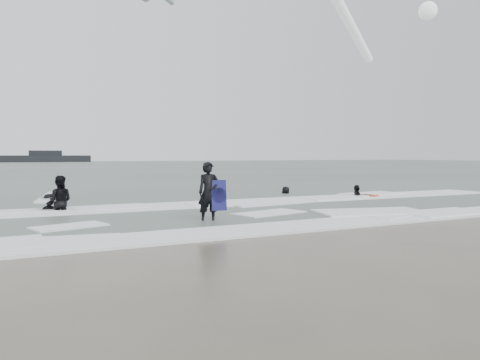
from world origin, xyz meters
name	(u,v)px	position (x,y,z in m)	size (l,w,h in m)	color
ground	(310,223)	(0.00, 0.00, 0.00)	(320.00, 320.00, 0.00)	brown
sea	(63,167)	(0.00, 80.00, 0.06)	(320.00, 320.00, 0.00)	#47544C
surfer_centre	(209,222)	(-2.80, 1.47, 0.00)	(0.70, 0.46, 1.92)	black
surfer_wading	(60,212)	(-6.77, 6.35, 0.00)	(0.93, 0.72, 1.91)	black
surfer_breaker	(49,212)	(-7.11, 6.54, 0.00)	(0.99, 0.57, 1.53)	black
surfer_right_near	(357,198)	(7.08, 6.26, 0.00)	(1.05, 0.44, 1.79)	black
surfer_right_far	(286,194)	(4.92, 9.46, 0.00)	(0.77, 0.50, 1.58)	black
surf_foam	(255,209)	(0.00, 3.70, 0.04)	(30.03, 9.06, 0.09)	white
bodyboards	(228,196)	(-0.68, 4.68, 0.50)	(15.67, 5.84, 1.25)	#0F0F46
vessel_horizon	(45,158)	(0.98, 145.70, 1.35)	(26.60, 4.75, 3.61)	black
airshow_jet	(322,3)	(30.44, 41.75, 22.97)	(42.59, 34.38, 8.61)	silver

